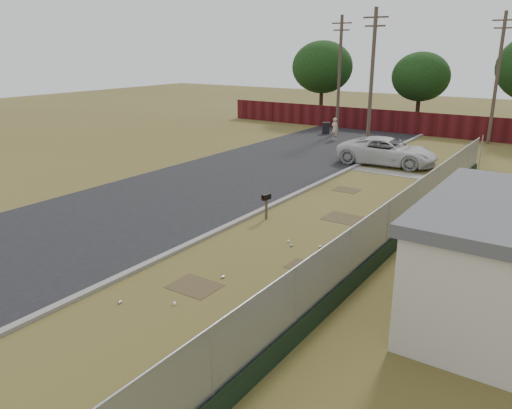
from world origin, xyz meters
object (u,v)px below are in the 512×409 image
Objects in this scene: fire_hydrant at (236,338)px; trash_bin at (326,128)px; pedestrian at (335,129)px; mailbox at (266,199)px; pickup_truck at (387,151)px.

fire_hydrant is 0.92× the size of trash_bin.
pedestrian reaches higher than fire_hydrant.
mailbox reaches higher than trash_bin.
pickup_truck is 6.26× the size of trash_bin.
fire_hydrant is 9.33m from mailbox.
mailbox is 21.59m from trash_bin.
fire_hydrant is 30.83m from trash_bin.
fire_hydrant is 0.50× the size of pedestrian.
fire_hydrant is at bearing -61.32° from mailbox.
mailbox is at bearing -70.02° from trash_bin.
trash_bin is (-1.84, 2.29, -0.37)m from pedestrian.
pedestrian reaches higher than pickup_truck.
pickup_truck is 11.26m from trash_bin.
pedestrian is (-10.01, 26.18, 0.45)m from fire_hydrant.
trash_bin is (-11.85, 28.47, 0.08)m from fire_hydrant.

